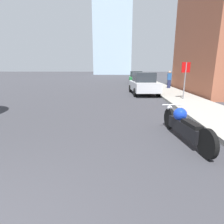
{
  "coord_description": "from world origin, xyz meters",
  "views": [
    {
      "loc": [
        1.79,
        -0.72,
        1.89
      ],
      "look_at": [
        1.36,
        5.03,
        0.5
      ],
      "focal_mm": 28.0,
      "sensor_mm": 36.0,
      "label": 1
    }
  ],
  "objects": [
    {
      "name": "pedestrian",
      "position": [
        6.1,
        17.05,
        0.99
      ],
      "size": [
        0.36,
        0.23,
        1.65
      ],
      "color": "#1E2347",
      "rests_on": "sidewalk"
    },
    {
      "name": "motorcycle",
      "position": [
        3.42,
        4.01,
        0.42
      ],
      "size": [
        0.72,
        2.68,
        0.85
      ],
      "rotation": [
        0.0,
        0.0,
        0.16
      ],
      "color": "black",
      "rests_on": "ground_plane"
    },
    {
      "name": "parked_car_silver",
      "position": [
        3.22,
        13.4,
        0.84
      ],
      "size": [
        2.2,
        4.49,
        1.7
      ],
      "rotation": [
        0.0,
        0.0,
        0.1
      ],
      "color": "#BCBCC1",
      "rests_on": "ground_plane"
    },
    {
      "name": "stop_sign",
      "position": [
        5.4,
        10.33,
        1.65
      ],
      "size": [
        0.57,
        0.26,
        2.2
      ],
      "color": "slate",
      "rests_on": "sidewalk"
    },
    {
      "name": "parked_car_green",
      "position": [
        3.26,
        24.13,
        0.86
      ],
      "size": [
        1.99,
        4.31,
        1.72
      ],
      "rotation": [
        0.0,
        0.0,
        -0.02
      ],
      "color": "#1E6B33",
      "rests_on": "ground_plane"
    },
    {
      "name": "sidewalk",
      "position": [
        5.55,
        40.0,
        0.07
      ],
      "size": [
        2.44,
        240.0,
        0.15
      ],
      "color": "gray",
      "rests_on": "ground_plane"
    }
  ]
}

